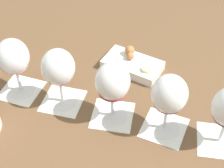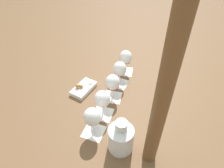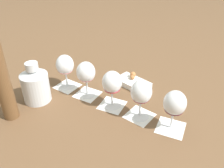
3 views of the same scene
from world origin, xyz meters
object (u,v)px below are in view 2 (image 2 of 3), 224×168
(wine_glass_0, at_px, (92,118))
(ceramic_vase, at_px, (121,137))
(wine_glass_4, at_px, (126,58))
(umbrella_pole, at_px, (170,66))
(wine_glass_1, at_px, (102,100))
(wine_glass_2, at_px, (113,84))
(snack_dish, at_px, (83,88))
(wine_glass_3, at_px, (120,70))

(wine_glass_0, relative_size, ceramic_vase, 0.89)
(wine_glass_4, relative_size, umbrella_pole, 0.16)
(wine_glass_1, bearing_deg, umbrella_pole, -70.07)
(wine_glass_0, relative_size, wine_glass_1, 1.00)
(wine_glass_4, height_order, umbrella_pole, umbrella_pole)
(wine_glass_2, xyz_separation_m, ceramic_vase, (-0.08, -0.30, -0.03))
(wine_glass_0, bearing_deg, wine_glass_4, 48.48)
(wine_glass_0, relative_size, snack_dish, 0.88)
(wine_glass_2, height_order, wine_glass_3, same)
(wine_glass_3, distance_m, ceramic_vase, 0.44)
(wine_glass_2, xyz_separation_m, wine_glass_3, (0.08, 0.10, -0.00))
(wine_glass_0, xyz_separation_m, wine_glass_2, (0.17, 0.18, 0.00))
(ceramic_vase, distance_m, snack_dish, 0.43)
(snack_dish, bearing_deg, ceramic_vase, -82.49)
(wine_glass_3, distance_m, wine_glass_4, 0.13)
(wine_glass_1, relative_size, umbrella_pole, 0.16)
(wine_glass_1, bearing_deg, wine_glass_0, -131.64)
(wine_glass_3, bearing_deg, wine_glass_1, -132.16)
(wine_glass_1, distance_m, wine_glass_3, 0.26)
(wine_glass_1, relative_size, wine_glass_4, 1.00)
(wine_glass_3, height_order, ceramic_vase, ceramic_vase)
(wine_glass_0, height_order, wine_glass_2, same)
(wine_glass_2, height_order, snack_dish, wine_glass_2)
(wine_glass_0, xyz_separation_m, ceramic_vase, (0.09, -0.12, -0.03))
(wine_glass_2, relative_size, wine_glass_4, 1.00)
(wine_glass_1, height_order, wine_glass_2, same)
(wine_glass_1, distance_m, umbrella_pole, 0.50)
(wine_glass_4, xyz_separation_m, umbrella_pole, (-0.15, -0.59, 0.38))
(ceramic_vase, distance_m, umbrella_pole, 0.43)
(wine_glass_1, bearing_deg, ceramic_vase, -87.45)
(wine_glass_4, bearing_deg, umbrella_pole, -104.20)
(wine_glass_2, bearing_deg, wine_glass_3, 50.86)
(wine_glass_0, bearing_deg, ceramic_vase, -53.92)
(wine_glass_4, xyz_separation_m, ceramic_vase, (-0.25, -0.50, -0.03))
(wine_glass_2, distance_m, ceramic_vase, 0.32)
(wine_glass_0, bearing_deg, umbrella_pole, -48.14)
(wine_glass_1, height_order, wine_glass_3, same)
(wine_glass_2, height_order, wine_glass_4, same)
(wine_glass_2, bearing_deg, wine_glass_1, -135.17)
(wine_glass_1, relative_size, snack_dish, 0.88)
(wine_glass_2, height_order, umbrella_pole, umbrella_pole)
(wine_glass_0, distance_m, wine_glass_4, 0.51)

